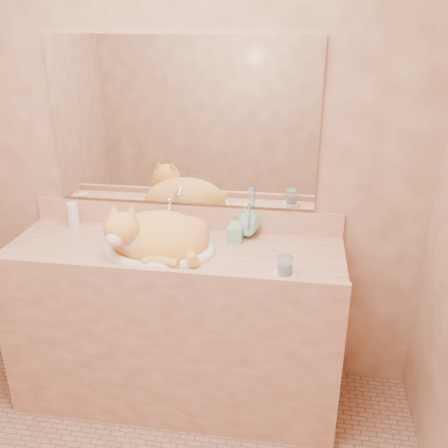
% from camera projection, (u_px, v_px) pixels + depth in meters
% --- Properties ---
extents(wall_back, '(2.40, 0.02, 2.50)m').
position_uv_depth(wall_back, '(184.00, 151.00, 2.44)').
color(wall_back, '#915D42').
rests_on(wall_back, ground).
extents(vanity_counter, '(1.60, 0.55, 0.85)m').
position_uv_depth(vanity_counter, '(176.00, 325.00, 2.52)').
color(vanity_counter, '#A16048').
rests_on(vanity_counter, floor).
extents(mirror, '(1.30, 0.02, 0.80)m').
position_uv_depth(mirror, '(182.00, 123.00, 2.38)').
color(mirror, white).
rests_on(mirror, wall_back).
extents(sink_basin, '(0.55, 0.48, 0.16)m').
position_uv_depth(sink_basin, '(159.00, 234.00, 2.31)').
color(sink_basin, white).
rests_on(sink_basin, vanity_counter).
extents(faucet, '(0.08, 0.13, 0.17)m').
position_uv_depth(faucet, '(170.00, 218.00, 2.49)').
color(faucet, white).
rests_on(faucet, vanity_counter).
extents(cat, '(0.48, 0.40, 0.25)m').
position_uv_depth(cat, '(155.00, 235.00, 2.30)').
color(cat, orange).
rests_on(cat, sink_basin).
extents(soap_dispenser, '(0.08, 0.08, 0.16)m').
position_uv_depth(soap_dispenser, '(234.00, 228.00, 2.38)').
color(soap_dispenser, '#75BB92').
rests_on(soap_dispenser, vanity_counter).
extents(toothbrush_cup, '(0.12, 0.12, 0.11)m').
position_uv_depth(toothbrush_cup, '(247.00, 231.00, 2.41)').
color(toothbrush_cup, '#75BB92').
rests_on(toothbrush_cup, vanity_counter).
extents(toothbrushes, '(0.03, 0.03, 0.20)m').
position_uv_depth(toothbrushes, '(247.00, 218.00, 2.39)').
color(toothbrushes, silver).
rests_on(toothbrushes, toothbrush_cup).
extents(saucer, '(0.10, 0.10, 0.01)m').
position_uv_depth(saucer, '(284.00, 275.00, 2.11)').
color(saucer, white).
rests_on(saucer, vanity_counter).
extents(water_glass, '(0.07, 0.07, 0.08)m').
position_uv_depth(water_glass, '(285.00, 265.00, 2.09)').
color(water_glass, white).
rests_on(water_glass, saucer).
extents(lotion_bottle, '(0.05, 0.05, 0.13)m').
position_uv_depth(lotion_bottle, '(73.00, 215.00, 2.57)').
color(lotion_bottle, silver).
rests_on(lotion_bottle, vanity_counter).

